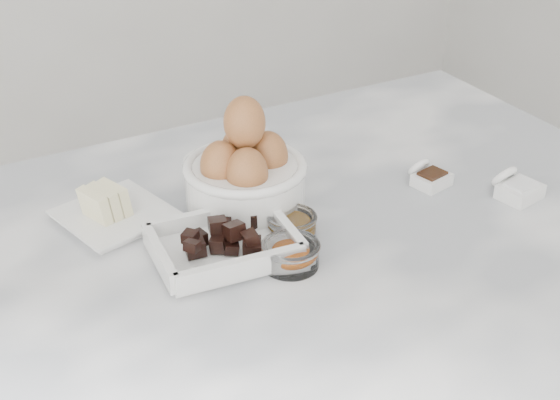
# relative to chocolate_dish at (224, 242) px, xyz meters

# --- Properties ---
(marble_slab) EXTENTS (1.20, 0.80, 0.04)m
(marble_slab) POSITION_rel_chocolate_dish_xyz_m (0.08, 0.00, -0.04)
(marble_slab) COLOR white
(marble_slab) RESTS_ON cabinet
(chocolate_dish) EXTENTS (0.19, 0.16, 0.05)m
(chocolate_dish) POSITION_rel_chocolate_dish_xyz_m (0.00, 0.00, 0.00)
(chocolate_dish) COLOR white
(chocolate_dish) RESTS_ON marble_slab
(butter_plate) EXTENTS (0.17, 0.17, 0.06)m
(butter_plate) POSITION_rel_chocolate_dish_xyz_m (-0.10, 0.15, -0.00)
(butter_plate) COLOR white
(butter_plate) RESTS_ON marble_slab
(sugar_ramekin) EXTENTS (0.09, 0.09, 0.05)m
(sugar_ramekin) POSITION_rel_chocolate_dish_xyz_m (0.06, 0.16, 0.01)
(sugar_ramekin) COLOR white
(sugar_ramekin) RESTS_ON marble_slab
(egg_bowl) EXTENTS (0.18, 0.18, 0.17)m
(egg_bowl) POSITION_rel_chocolate_dish_xyz_m (0.08, 0.10, 0.03)
(egg_bowl) COLOR white
(egg_bowl) RESTS_ON marble_slab
(honey_bowl) EXTENTS (0.07, 0.07, 0.03)m
(honey_bowl) POSITION_rel_chocolate_dish_xyz_m (0.10, 0.00, -0.01)
(honey_bowl) COLOR white
(honey_bowl) RESTS_ON marble_slab
(zest_bowl) EXTENTS (0.08, 0.08, 0.03)m
(zest_bowl) POSITION_rel_chocolate_dish_xyz_m (0.07, -0.06, -0.00)
(zest_bowl) COLOR white
(zest_bowl) RESTS_ON marble_slab
(vanilla_spoon) EXTENTS (0.06, 0.07, 0.04)m
(vanilla_spoon) POSITION_rel_chocolate_dish_xyz_m (0.35, 0.03, -0.01)
(vanilla_spoon) COLOR white
(vanilla_spoon) RESTS_ON marble_slab
(salt_spoon) EXTENTS (0.07, 0.08, 0.05)m
(salt_spoon) POSITION_rel_chocolate_dish_xyz_m (0.44, -0.06, -0.01)
(salt_spoon) COLOR white
(salt_spoon) RESTS_ON marble_slab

